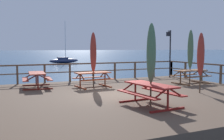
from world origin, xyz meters
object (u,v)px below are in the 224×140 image
object	(u,v)px
picnic_table_mid_centre	(93,76)
patio_umbrella_tall_mid_right	(151,54)
patio_umbrella_short_mid	(93,52)
picnic_table_front_left	(150,89)
sailboat_distant	(64,60)
patio_umbrella_tall_back_right	(190,50)
patio_umbrella_tall_mid_left	(201,55)
picnic_table_mid_left	(37,77)
lamp_post_hooked	(169,46)
picnic_table_front_right	(191,74)

from	to	relation	value
picnic_table_mid_centre	patio_umbrella_tall_mid_right	world-z (taller)	patio_umbrella_tall_mid_right
patio_umbrella_short_mid	patio_umbrella_tall_mid_right	bearing A→B (deg)	-87.39
picnic_table_front_left	sailboat_distant	bearing A→B (deg)	79.62
picnic_table_mid_centre	patio_umbrella_tall_back_right	size ratio (longest dim) A/B	0.62
patio_umbrella_tall_mid_right	patio_umbrella_short_mid	world-z (taller)	patio_umbrella_tall_mid_right
picnic_table_mid_centre	patio_umbrella_tall_mid_left	xyz separation A→B (m)	(3.72, -3.68, 1.15)
patio_umbrella_tall_back_right	patio_umbrella_short_mid	size ratio (longest dim) A/B	1.08
picnic_table_front_left	patio_umbrella_tall_mid_left	xyz separation A→B (m)	(3.46, 1.30, 1.14)
patio_umbrella_tall_mid_left	patio_umbrella_short_mid	world-z (taller)	patio_umbrella_short_mid
picnic_table_mid_left	patio_umbrella_tall_mid_right	size ratio (longest dim) A/B	0.70
patio_umbrella_tall_mid_right	lamp_post_hooked	distance (m)	9.29
picnic_table_front_right	patio_umbrella_tall_back_right	bearing A→B (deg)	173.71
picnic_table_mid_centre	picnic_table_mid_left	bearing A→B (deg)	159.45
patio_umbrella_tall_mid_left	patio_umbrella_tall_back_right	world-z (taller)	patio_umbrella_tall_back_right
picnic_table_front_left	lamp_post_hooked	world-z (taller)	lamp_post_hooked
patio_umbrella_tall_mid_left	picnic_table_front_right	bearing A→B (deg)	56.27
patio_umbrella_tall_mid_left	lamp_post_hooked	world-z (taller)	lamp_post_hooked
lamp_post_hooked	picnic_table_front_right	bearing A→B (deg)	-104.46
picnic_table_mid_left	patio_umbrella_tall_mid_left	size ratio (longest dim) A/B	0.75
picnic_table_mid_centre	sailboat_distant	bearing A→B (deg)	77.81
picnic_table_front_left	picnic_table_front_right	size ratio (longest dim) A/B	1.15
picnic_table_mid_left	picnic_table_mid_centre	size ratio (longest dim) A/B	1.08
picnic_table_front_left	patio_umbrella_short_mid	xyz separation A→B (m)	(-0.26, 4.92, 1.21)
picnic_table_front_left	picnic_table_mid_centre	world-z (taller)	same
patio_umbrella_tall_mid_left	patio_umbrella_tall_back_right	size ratio (longest dim) A/B	0.89
picnic_table_front_right	lamp_post_hooked	size ratio (longest dim) A/B	0.63
picnic_table_front_left	patio_umbrella_tall_back_right	bearing A→B (deg)	37.37
patio_umbrella_tall_mid_right	lamp_post_hooked	world-z (taller)	lamp_post_hooked
picnic_table_front_left	patio_umbrella_tall_mid_right	distance (m)	1.25
patio_umbrella_tall_back_right	picnic_table_mid_left	bearing A→B (deg)	165.93
picnic_table_front_right	patio_umbrella_short_mid	bearing A→B (deg)	169.87
picnic_table_mid_left	patio_umbrella_tall_mid_left	distance (m)	7.98
picnic_table_mid_left	picnic_table_front_left	size ratio (longest dim) A/B	0.87
patio_umbrella_tall_mid_right	patio_umbrella_short_mid	xyz separation A→B (m)	(-0.23, 5.00, -0.04)
picnic_table_mid_left	patio_umbrella_tall_back_right	xyz separation A→B (m)	(8.08, -2.03, 1.36)
patio_umbrella_tall_back_right	picnic_table_front_right	bearing A→B (deg)	-6.29
patio_umbrella_short_mid	patio_umbrella_tall_mid_left	bearing A→B (deg)	-44.27
picnic_table_front_left	patio_umbrella_tall_mid_left	world-z (taller)	patio_umbrella_tall_mid_left
patio_umbrella_tall_mid_left	patio_umbrella_tall_mid_right	world-z (taller)	patio_umbrella_tall_mid_right
picnic_table_front_left	patio_umbrella_short_mid	world-z (taller)	patio_umbrella_short_mid
patio_umbrella_tall_mid_left	sailboat_distant	distance (m)	39.84
picnic_table_front_right	patio_umbrella_tall_mid_left	size ratio (longest dim) A/B	0.75
picnic_table_mid_centre	patio_umbrella_tall_mid_left	world-z (taller)	patio_umbrella_tall_mid_left
picnic_table_mid_left	picnic_table_front_right	world-z (taller)	same
lamp_post_hooked	patio_umbrella_tall_back_right	bearing A→B (deg)	-105.36
picnic_table_front_right	patio_umbrella_tall_mid_left	bearing A→B (deg)	-123.73
picnic_table_mid_left	patio_umbrella_tall_mid_right	distance (m)	6.82
picnic_table_mid_centre	patio_umbrella_tall_mid_left	size ratio (longest dim) A/B	0.70
picnic_table_front_left	patio_umbrella_tall_back_right	xyz separation A→B (m)	(5.17, 3.95, 1.35)
patio_umbrella_tall_mid_left	sailboat_distant	bearing A→B (deg)	84.18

